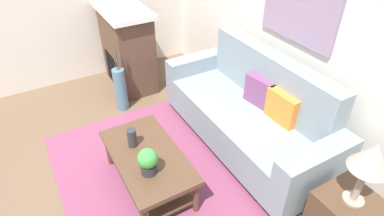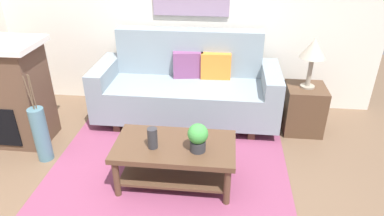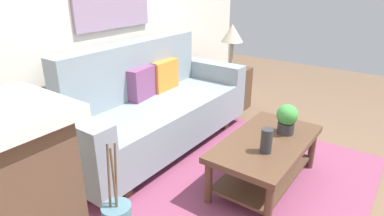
{
  "view_description": "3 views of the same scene",
  "coord_description": "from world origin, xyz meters",
  "px_view_note": "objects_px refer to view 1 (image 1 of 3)",
  "views": [
    {
      "loc": [
        2.18,
        -0.33,
        2.53
      ],
      "look_at": [
        -0.1,
        0.97,
        0.63
      ],
      "focal_mm": 29.69,
      "sensor_mm": 36.0,
      "label": 1
    },
    {
      "loc": [
        0.53,
        -2.19,
        2.18
      ],
      "look_at": [
        0.19,
        0.97,
        0.49
      ],
      "focal_mm": 32.17,
      "sensor_mm": 36.0,
      "label": 2
    },
    {
      "loc": [
        -2.18,
        -0.5,
        1.69
      ],
      "look_at": [
        -0.17,
        0.95,
        0.67
      ],
      "focal_mm": 30.18,
      "sensor_mm": 36.0,
      "label": 3
    }
  ],
  "objects_px": {
    "couch": "(249,114)",
    "throw_pillow_orange": "(282,108)",
    "fireplace": "(127,48)",
    "framed_painting": "(300,3)",
    "coffee_table": "(148,163)",
    "tabletop_vase": "(132,138)",
    "potted_plant_tabletop": "(148,161)",
    "table_lamp": "(372,159)",
    "floor_vase": "(121,90)",
    "throw_pillow_plum": "(260,92)"
  },
  "relations": [
    {
      "from": "tabletop_vase",
      "to": "floor_vase",
      "type": "distance_m",
      "value": 1.29
    },
    {
      "from": "throw_pillow_plum",
      "to": "coffee_table",
      "type": "relative_size",
      "value": 0.33
    },
    {
      "from": "potted_plant_tabletop",
      "to": "fireplace",
      "type": "bearing_deg",
      "value": 164.02
    },
    {
      "from": "potted_plant_tabletop",
      "to": "fireplace",
      "type": "height_order",
      "value": "fireplace"
    },
    {
      "from": "couch",
      "to": "throw_pillow_orange",
      "type": "distance_m",
      "value": 0.44
    },
    {
      "from": "potted_plant_tabletop",
      "to": "table_lamp",
      "type": "distance_m",
      "value": 1.7
    },
    {
      "from": "potted_plant_tabletop",
      "to": "table_lamp",
      "type": "bearing_deg",
      "value": 46.23
    },
    {
      "from": "table_lamp",
      "to": "framed_painting",
      "type": "bearing_deg",
      "value": 157.37
    },
    {
      "from": "throw_pillow_orange",
      "to": "tabletop_vase",
      "type": "distance_m",
      "value": 1.51
    },
    {
      "from": "coffee_table",
      "to": "floor_vase",
      "type": "distance_m",
      "value": 1.43
    },
    {
      "from": "couch",
      "to": "table_lamp",
      "type": "height_order",
      "value": "table_lamp"
    },
    {
      "from": "throw_pillow_plum",
      "to": "fireplace",
      "type": "distance_m",
      "value": 2.1
    },
    {
      "from": "throw_pillow_orange",
      "to": "table_lamp",
      "type": "bearing_deg",
      "value": -12.78
    },
    {
      "from": "fireplace",
      "to": "couch",
      "type": "bearing_deg",
      "value": 19.15
    },
    {
      "from": "throw_pillow_orange",
      "to": "tabletop_vase",
      "type": "xyz_separation_m",
      "value": [
        -0.49,
        -1.42,
        -0.15
      ]
    },
    {
      "from": "throw_pillow_orange",
      "to": "table_lamp",
      "type": "distance_m",
      "value": 1.12
    },
    {
      "from": "throw_pillow_plum",
      "to": "potted_plant_tabletop",
      "type": "bearing_deg",
      "value": -79.89
    },
    {
      "from": "throw_pillow_plum",
      "to": "couch",
      "type": "bearing_deg",
      "value": -90.0
    },
    {
      "from": "throw_pillow_orange",
      "to": "framed_painting",
      "type": "xyz_separation_m",
      "value": [
        -0.34,
        0.34,
        0.9
      ]
    },
    {
      "from": "potted_plant_tabletop",
      "to": "couch",
      "type": "bearing_deg",
      "value": 101.06
    },
    {
      "from": "throw_pillow_orange",
      "to": "fireplace",
      "type": "xyz_separation_m",
      "value": [
        -2.27,
        -0.8,
        -0.09
      ]
    },
    {
      "from": "floor_vase",
      "to": "framed_painting",
      "type": "relative_size",
      "value": 0.64
    },
    {
      "from": "potted_plant_tabletop",
      "to": "framed_painting",
      "type": "height_order",
      "value": "framed_painting"
    },
    {
      "from": "throw_pillow_orange",
      "to": "potted_plant_tabletop",
      "type": "relative_size",
      "value": 1.37
    },
    {
      "from": "tabletop_vase",
      "to": "framed_painting",
      "type": "bearing_deg",
      "value": 85.23
    },
    {
      "from": "throw_pillow_orange",
      "to": "framed_painting",
      "type": "relative_size",
      "value": 0.39
    },
    {
      "from": "table_lamp",
      "to": "fireplace",
      "type": "relative_size",
      "value": 0.49
    },
    {
      "from": "tabletop_vase",
      "to": "fireplace",
      "type": "distance_m",
      "value": 1.9
    },
    {
      "from": "throw_pillow_plum",
      "to": "framed_painting",
      "type": "xyz_separation_m",
      "value": [
        -0.0,
        0.34,
        0.9
      ]
    },
    {
      "from": "fireplace",
      "to": "floor_vase",
      "type": "distance_m",
      "value": 0.71
    },
    {
      "from": "fireplace",
      "to": "table_lamp",
      "type": "bearing_deg",
      "value": 9.55
    },
    {
      "from": "throw_pillow_orange",
      "to": "framed_painting",
      "type": "distance_m",
      "value": 1.02
    },
    {
      "from": "throw_pillow_orange",
      "to": "framed_painting",
      "type": "bearing_deg",
      "value": 134.79
    },
    {
      "from": "couch",
      "to": "fireplace",
      "type": "bearing_deg",
      "value": -160.85
    },
    {
      "from": "coffee_table",
      "to": "fireplace",
      "type": "bearing_deg",
      "value": 164.29
    },
    {
      "from": "table_lamp",
      "to": "fireplace",
      "type": "bearing_deg",
      "value": -170.45
    },
    {
      "from": "throw_pillow_orange",
      "to": "floor_vase",
      "type": "distance_m",
      "value": 2.09
    },
    {
      "from": "throw_pillow_orange",
      "to": "couch",
      "type": "bearing_deg",
      "value": -159.58
    },
    {
      "from": "table_lamp",
      "to": "fireplace",
      "type": "height_order",
      "value": "fireplace"
    },
    {
      "from": "couch",
      "to": "fireplace",
      "type": "height_order",
      "value": "fireplace"
    },
    {
      "from": "fireplace",
      "to": "framed_painting",
      "type": "relative_size",
      "value": 1.24
    },
    {
      "from": "throw_pillow_orange",
      "to": "table_lamp",
      "type": "xyz_separation_m",
      "value": [
        1.05,
        -0.24,
        0.31
      ]
    },
    {
      "from": "coffee_table",
      "to": "tabletop_vase",
      "type": "xyz_separation_m",
      "value": [
        -0.18,
        -0.07,
        0.21
      ]
    },
    {
      "from": "table_lamp",
      "to": "floor_vase",
      "type": "xyz_separation_m",
      "value": [
        -2.77,
        -0.89,
        -0.7
      ]
    },
    {
      "from": "framed_painting",
      "to": "floor_vase",
      "type": "bearing_deg",
      "value": -133.11
    },
    {
      "from": "potted_plant_tabletop",
      "to": "throw_pillow_plum",
      "type": "bearing_deg",
      "value": 100.11
    },
    {
      "from": "floor_vase",
      "to": "tabletop_vase",
      "type": "bearing_deg",
      "value": -13.18
    },
    {
      "from": "throw_pillow_plum",
      "to": "table_lamp",
      "type": "bearing_deg",
      "value": -9.74
    },
    {
      "from": "throw_pillow_plum",
      "to": "framed_painting",
      "type": "bearing_deg",
      "value": 90.0
    },
    {
      "from": "coffee_table",
      "to": "framed_painting",
      "type": "height_order",
      "value": "framed_painting"
    }
  ]
}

